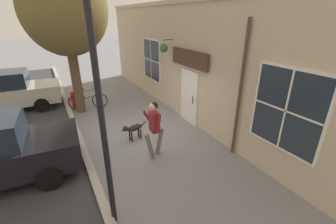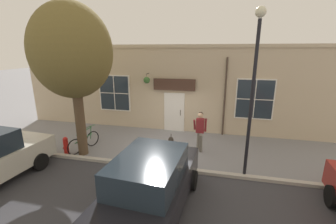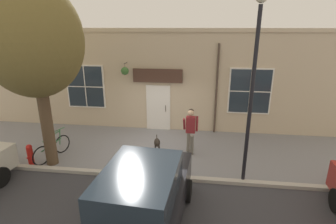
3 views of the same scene
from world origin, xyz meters
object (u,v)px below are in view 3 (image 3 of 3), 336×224
Objects in this scene: street_lamp at (254,69)px; parked_car_mid_block at (142,201)px; dog_on_leash at (157,143)px; pedestrian_walking at (191,127)px; fire_hydrant at (30,154)px; leaning_bicycle at (52,148)px; street_tree_by_curb at (33,43)px.

parked_car_mid_block is at bearing -47.11° from street_lamp.
street_lamp is at bearing 62.25° from dog_on_leash.
pedestrian_walking reaches higher than fire_hydrant.
dog_on_leash is at bearing 102.02° from leaning_bicycle.
fire_hydrant is (0.16, -0.65, -3.74)m from street_tree_by_curb.
dog_on_leash is 5.30m from street_tree_by_curb.
fire_hydrant is at bearing -76.39° from street_tree_by_curb.
street_tree_by_curb is at bearing -73.43° from pedestrian_walking.
street_tree_by_curb is at bearing -125.40° from parked_car_mid_block.
pedestrian_walking reaches higher than dog_on_leash.
fire_hydrant is at bearing -119.87° from parked_car_mid_block.
dog_on_leash is 1.29× the size of fire_hydrant.
pedestrian_walking is 0.29× the size of street_tree_by_curb.
parked_car_mid_block is 5.73× the size of fire_hydrant.
parked_car_mid_block is 0.80× the size of street_lamp.
parked_car_mid_block is (2.79, 3.92, -3.26)m from street_tree_by_curb.
dog_on_leash is 0.18× the size of street_lamp.
leaning_bicycle reaches higher than fire_hydrant.
parked_car_mid_block reaches higher than fire_hydrant.
pedestrian_walking is 1.78× the size of dog_on_leash.
fire_hydrant is (1.59, -5.48, -0.68)m from pedestrian_walking.
fire_hydrant is (-2.63, -4.57, -0.48)m from parked_car_mid_block.
parked_car_mid_block is at bearing -12.07° from pedestrian_walking.
street_tree_by_curb is (1.43, -4.82, 3.06)m from pedestrian_walking.
parked_car_mid_block is (4.22, -0.90, -0.19)m from pedestrian_walking.
dog_on_leash is at bearing -79.87° from pedestrian_walking.
parked_car_mid_block is (4.00, 0.33, 0.45)m from dog_on_leash.
fire_hydrant is at bearing -40.32° from leaning_bicycle.
street_lamp is (1.78, 1.73, 2.46)m from pedestrian_walking.
leaning_bicycle is 0.38× the size of parked_car_mid_block.
leaning_bicycle is (0.80, -3.76, -0.05)m from dog_on_leash.
street_tree_by_curb is 5.81m from parked_car_mid_block.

